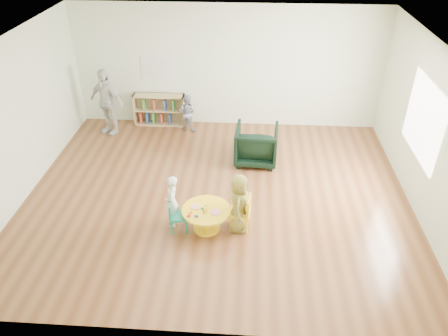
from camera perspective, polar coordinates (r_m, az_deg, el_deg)
name	(u,v)px	position (r m, az deg, el deg)	size (l,w,h in m)	color
room	(217,101)	(7.17, -0.93, 8.80)	(7.10, 7.00, 2.80)	brown
activity_table	(206,215)	(7.20, -2.31, -6.19)	(0.80, 0.80, 0.45)	yellow
kid_chair_left	(176,215)	(7.20, -6.30, -6.09)	(0.35, 0.35, 0.57)	#18846A
kid_chair_right	(243,212)	(7.19, 2.47, -5.73)	(0.37, 0.37, 0.62)	yellow
bookshelf	(159,110)	(10.61, -8.45, 7.56)	(1.20, 0.30, 0.75)	tan
alphabet_poster	(157,68)	(10.36, -8.68, 12.79)	(0.74, 0.01, 0.54)	white
armchair	(256,145)	(8.95, 4.25, 3.07)	(0.84, 0.86, 0.79)	black
child_left	(172,202)	(7.22, -6.82, -4.37)	(0.34, 0.22, 0.94)	silver
child_right	(239,203)	(7.05, 1.97, -4.62)	(0.51, 0.33, 1.04)	yellow
toddler	(187,113)	(10.21, -4.82, 7.22)	(0.43, 0.33, 0.87)	#1B2344
adult_caretaker	(107,102)	(10.27, -15.09, 8.35)	(0.90, 0.37, 1.53)	silver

